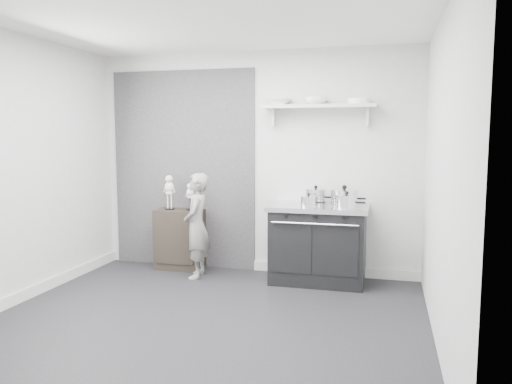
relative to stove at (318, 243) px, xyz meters
The scene contains 15 objects.
ground 1.76m from the stove, 119.64° to the right, with size 4.00×4.00×0.00m, color black.
room_shell 2.01m from the stove, 124.99° to the right, with size 4.02×3.62×2.71m.
wall_shelf 1.57m from the stove, 101.15° to the left, with size 1.30×0.26×0.24m.
stove is the anchor object (origin of this frame).
side_cabinet 1.78m from the stove, behind, with size 0.58×0.34×0.76m, color black.
child 1.44m from the stove, behind, with size 0.45×0.30×1.25m, color gray.
pot_back_left 0.55m from the stove, 113.33° to the left, with size 0.33×0.24×0.22m.
pot_back_right 0.61m from the stove, 15.27° to the left, with size 0.40×0.31×0.23m.
pot_front_right 0.64m from the stove, 27.38° to the right, with size 0.32×0.23×0.19m.
pot_front_center 0.54m from the stove, 115.35° to the right, with size 0.28×0.19×0.15m.
skeleton_full 1.99m from the stove, behind, with size 0.14×0.09×0.50m, color beige, non-canonical shape.
skeleton_torso 1.71m from the stove, behind, with size 0.11×0.07×0.39m, color beige, non-canonical shape.
bowl_large 1.72m from the stove, 159.45° to the left, with size 0.30×0.30×0.07m, color white.
bowl_small 1.64m from the stove, 110.80° to the left, with size 0.26×0.26×0.08m, color white.
plate_stack 1.68m from the stove, 25.22° to the left, with size 0.26×0.26×0.06m, color white.
Camera 1 is at (1.58, -4.15, 1.68)m, focal length 35.00 mm.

